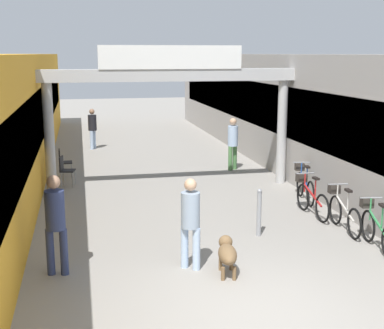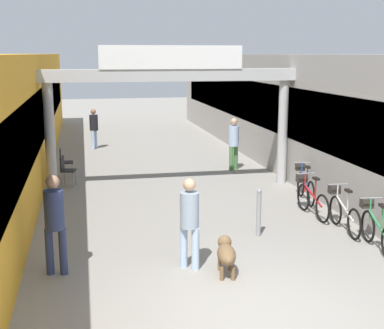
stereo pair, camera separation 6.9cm
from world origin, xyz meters
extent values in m
plane|color=gray|center=(0.00, 0.00, 0.00)|extent=(80.00, 80.00, 0.00)
cube|color=black|center=(-3.62, 11.00, 2.10)|extent=(0.04, 23.40, 1.52)
cube|color=#9E9993|center=(5.10, 11.00, 1.90)|extent=(3.00, 26.00, 3.81)
cube|color=black|center=(3.62, 11.00, 2.10)|extent=(0.04, 23.40, 1.52)
cylinder|color=#B2B2B2|center=(-3.35, 7.77, 1.54)|extent=(0.28, 0.28, 3.07)
cylinder|color=#B2B2B2|center=(3.35, 7.77, 1.54)|extent=(0.28, 0.28, 3.07)
cube|color=#B2B2B2|center=(0.00, 7.77, 3.24)|extent=(7.40, 0.44, 0.34)
cube|color=white|center=(0.00, 7.57, 3.73)|extent=(3.96, 0.10, 0.64)
cylinder|color=#A5BFE0|center=(-0.74, 1.94, 0.39)|extent=(0.20, 0.20, 0.78)
cylinder|color=#A5BFE0|center=(-0.56, 1.79, 0.39)|extent=(0.20, 0.20, 0.78)
cylinder|color=#8C9EB2|center=(-0.65, 1.86, 1.10)|extent=(0.48, 0.48, 0.65)
sphere|color=tan|center=(-0.65, 1.86, 1.57)|extent=(0.31, 0.31, 0.22)
cylinder|color=navy|center=(-2.88, 2.05, 0.42)|extent=(0.17, 0.17, 0.84)
cylinder|color=navy|center=(-3.11, 2.10, 0.42)|extent=(0.17, 0.17, 0.84)
cylinder|color=navy|center=(-3.00, 2.08, 1.18)|extent=(0.40, 0.40, 0.69)
sphere|color=tan|center=(-3.00, 2.08, 1.68)|extent=(0.28, 0.28, 0.24)
cylinder|color=#4C7F47|center=(2.34, 9.76, 0.41)|extent=(0.19, 0.19, 0.81)
cylinder|color=#4C7F47|center=(2.54, 9.90, 0.41)|extent=(0.19, 0.19, 0.81)
cylinder|color=#A5BFE0|center=(2.44, 9.83, 1.15)|extent=(0.47, 0.47, 0.67)
sphere|color=tan|center=(2.44, 9.83, 1.63)|extent=(0.32, 0.32, 0.23)
cylinder|color=#A5BFE0|center=(-1.98, 14.97, 0.38)|extent=(0.19, 0.19, 0.76)
cylinder|color=#A5BFE0|center=(-2.08, 14.75, 0.38)|extent=(0.19, 0.19, 0.76)
cylinder|color=black|center=(-2.03, 14.86, 1.08)|extent=(0.45, 0.45, 0.63)
sphere|color=#8C664C|center=(-2.03, 14.86, 1.53)|extent=(0.29, 0.29, 0.22)
ellipsoid|color=brown|center=(-0.07, 1.44, 0.39)|extent=(0.44, 0.78, 0.30)
sphere|color=brown|center=(-0.02, 1.77, 0.49)|extent=(0.29, 0.29, 0.25)
sphere|color=white|center=(-0.04, 1.66, 0.37)|extent=(0.21, 0.21, 0.18)
cylinder|color=brown|center=(-0.13, 1.68, 0.12)|extent=(0.08, 0.08, 0.24)
cylinder|color=brown|center=(0.06, 1.65, 0.12)|extent=(0.08, 0.08, 0.24)
cylinder|color=brown|center=(-0.21, 1.24, 0.12)|extent=(0.08, 0.08, 0.24)
cylinder|color=brown|center=(-0.01, 1.21, 0.12)|extent=(0.08, 0.08, 0.24)
torus|color=black|center=(3.24, 2.51, 0.34)|extent=(0.14, 0.67, 0.67)
cube|color=#338C4C|center=(3.17, 2.00, 0.52)|extent=(0.16, 0.94, 0.34)
cylinder|color=#338C4C|center=(3.15, 1.88, 0.74)|extent=(0.04, 0.04, 0.42)
cube|color=black|center=(3.15, 1.88, 0.96)|extent=(0.13, 0.23, 0.05)
cylinder|color=#338C4C|center=(3.23, 2.45, 0.72)|extent=(0.04, 0.04, 0.46)
cylinder|color=gray|center=(3.23, 2.45, 0.96)|extent=(0.46, 0.09, 0.03)
cube|color=#332D28|center=(3.26, 2.64, 0.80)|extent=(0.26, 0.23, 0.20)
torus|color=black|center=(3.11, 3.71, 0.34)|extent=(0.10, 0.67, 0.67)
torus|color=black|center=(3.03, 2.69, 0.34)|extent=(0.10, 0.67, 0.67)
cube|color=beige|center=(3.07, 3.20, 0.52)|extent=(0.11, 0.94, 0.34)
cylinder|color=beige|center=(3.06, 3.08, 0.74)|extent=(0.03, 0.03, 0.42)
cube|color=black|center=(3.06, 3.08, 0.96)|extent=(0.12, 0.23, 0.05)
cylinder|color=beige|center=(3.10, 3.65, 0.72)|extent=(0.03, 0.03, 0.46)
cylinder|color=gray|center=(3.10, 3.65, 0.96)|extent=(0.46, 0.06, 0.03)
cube|color=#332D28|center=(3.12, 3.85, 0.80)|extent=(0.25, 0.22, 0.20)
torus|color=black|center=(2.84, 4.91, 0.34)|extent=(0.07, 0.67, 0.67)
torus|color=black|center=(2.87, 3.89, 0.34)|extent=(0.07, 0.67, 0.67)
cube|color=red|center=(2.86, 4.40, 0.52)|extent=(0.07, 0.94, 0.34)
cylinder|color=red|center=(2.86, 4.28, 0.74)|extent=(0.03, 0.03, 0.42)
cube|color=black|center=(2.86, 4.28, 0.96)|extent=(0.11, 0.22, 0.05)
cylinder|color=red|center=(2.84, 4.85, 0.72)|extent=(0.03, 0.03, 0.46)
cylinder|color=gray|center=(2.84, 4.85, 0.96)|extent=(0.46, 0.04, 0.03)
cube|color=#332D28|center=(2.84, 5.05, 0.80)|extent=(0.25, 0.21, 0.20)
torus|color=black|center=(3.30, 6.17, 0.34)|extent=(0.15, 0.67, 0.67)
torus|color=black|center=(3.15, 5.16, 0.34)|extent=(0.15, 0.67, 0.67)
cube|color=#234C9E|center=(3.23, 5.67, 0.52)|extent=(0.18, 0.94, 0.34)
cylinder|color=#234C9E|center=(3.21, 5.55, 0.74)|extent=(0.04, 0.04, 0.42)
cube|color=black|center=(3.21, 5.55, 0.96)|extent=(0.13, 0.23, 0.05)
cylinder|color=#234C9E|center=(3.29, 6.11, 0.72)|extent=(0.04, 0.04, 0.46)
cylinder|color=gray|center=(3.29, 6.11, 0.96)|extent=(0.46, 0.10, 0.03)
cube|color=#332D28|center=(3.32, 6.31, 0.80)|extent=(0.27, 0.23, 0.20)
cylinder|color=gray|center=(1.14, 3.31, 0.48)|extent=(0.10, 0.10, 0.96)
sphere|color=gray|center=(1.14, 3.31, 0.99)|extent=(0.10, 0.10, 0.10)
cylinder|color=gray|center=(-2.72, 8.75, 0.23)|extent=(0.04, 0.04, 0.45)
cylinder|color=gray|center=(-2.79, 8.42, 0.23)|extent=(0.04, 0.04, 0.45)
cylinder|color=gray|center=(-3.06, 8.82, 0.23)|extent=(0.04, 0.04, 0.45)
cylinder|color=gray|center=(-3.12, 8.48, 0.23)|extent=(0.04, 0.04, 0.45)
cube|color=black|center=(-2.92, 8.62, 0.47)|extent=(0.47, 0.47, 0.04)
cube|color=black|center=(-3.10, 8.65, 0.69)|extent=(0.12, 0.40, 0.40)
cylinder|color=gray|center=(-2.85, 10.05, 0.23)|extent=(0.03, 0.03, 0.45)
cylinder|color=gray|center=(-2.84, 9.71, 0.23)|extent=(0.03, 0.03, 0.45)
cylinder|color=gray|center=(-3.19, 10.04, 0.23)|extent=(0.03, 0.03, 0.45)
cylinder|color=gray|center=(-3.18, 9.70, 0.23)|extent=(0.03, 0.03, 0.45)
cube|color=black|center=(-3.01, 9.87, 0.47)|extent=(0.41, 0.41, 0.04)
cube|color=black|center=(-3.19, 9.87, 0.69)|extent=(0.05, 0.40, 0.40)
camera|label=1|loc=(-2.50, -7.07, 3.83)|focal=50.00mm
camera|label=2|loc=(-2.43, -7.09, 3.83)|focal=50.00mm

